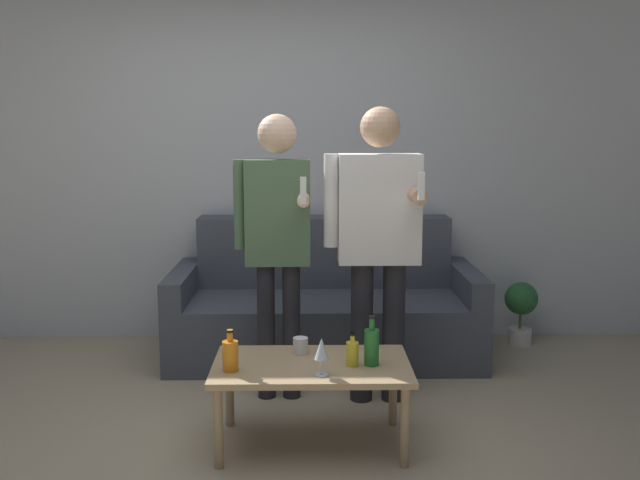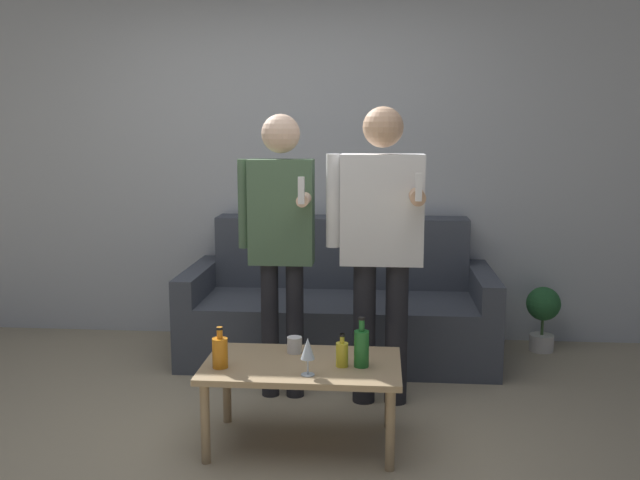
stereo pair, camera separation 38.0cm
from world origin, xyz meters
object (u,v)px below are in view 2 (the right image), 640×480
Objects in this scene: person_standing_left at (281,230)px; person_standing_right at (381,234)px; couch at (339,308)px; coffee_table at (302,372)px; bottle_orange at (220,352)px.

person_standing_left is 0.56m from person_standing_right.
couch is 1.24× the size of person_standing_right.
person_standing_right is (0.37, 0.58, 0.60)m from coffee_table.
person_standing_left is (0.19, 0.73, 0.48)m from bottle_orange.
coffee_table is 0.59× the size of person_standing_left.
couch is 1.27× the size of person_standing_left.
person_standing_left reaches higher than couch.
bottle_orange is 0.89m from person_standing_left.
person_standing_right reaches higher than person_standing_left.
couch is 1.62m from bottle_orange.
person_standing_left is at bearing -109.53° from couch.
coffee_table is at bearing -73.31° from person_standing_left.
couch is 2.15× the size of coffee_table.
bottle_orange is at bearing -107.24° from couch.
couch is 1.44m from coffee_table.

